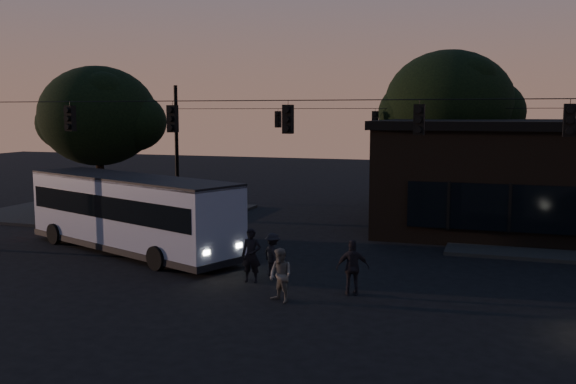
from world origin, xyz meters
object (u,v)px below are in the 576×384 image
(building, at_px, (542,176))
(bus, at_px, (130,210))
(pedestrian_a, at_px, (251,255))
(pedestrian_d, at_px, (273,255))
(pedestrian_b, at_px, (281,275))
(pedestrian_c, at_px, (353,268))

(building, height_order, bus, building)
(pedestrian_a, distance_m, pedestrian_d, 1.05)
(building, relative_size, pedestrian_b, 9.22)
(pedestrian_a, bearing_deg, pedestrian_b, -54.31)
(bus, bearing_deg, building, 54.72)
(pedestrian_b, bearing_deg, pedestrian_a, 161.92)
(bus, height_order, pedestrian_a, bus)
(pedestrian_b, distance_m, pedestrian_c, 2.40)
(pedestrian_c, relative_size, pedestrian_d, 1.15)
(pedestrian_b, bearing_deg, building, 91.21)
(pedestrian_b, bearing_deg, pedestrian_c, 66.10)
(pedestrian_a, bearing_deg, building, 46.66)
(building, distance_m, pedestrian_d, 15.65)
(pedestrian_a, xyz_separation_m, pedestrian_d, (0.43, 0.95, -0.15))
(bus, xyz_separation_m, pedestrian_b, (8.26, -4.74, -0.94))
(pedestrian_d, bearing_deg, bus, 26.29)
(building, xyz_separation_m, pedestrian_a, (-9.89, -13.26, -1.78))
(pedestrian_a, xyz_separation_m, pedestrian_c, (3.64, -0.45, -0.04))
(bus, relative_size, pedestrian_c, 6.36)
(pedestrian_a, height_order, pedestrian_c, pedestrian_a)
(pedestrian_b, xyz_separation_m, pedestrian_c, (1.93, 1.43, 0.06))
(building, distance_m, pedestrian_a, 16.64)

